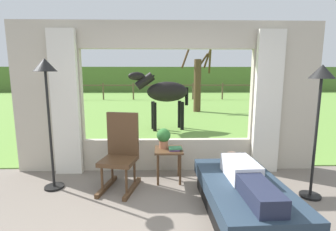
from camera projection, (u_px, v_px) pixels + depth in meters
The scene contains 16 objects.
back_wall_with_window at pixel (167, 100), 4.29m from camera, with size 5.20×0.12×2.55m.
curtain_panel_left at pixel (65, 104), 4.12m from camera, with size 0.44×0.10×2.40m, color silver.
curtain_panel_right at pixel (268, 103), 4.20m from camera, with size 0.44×0.10×2.40m, color silver.
outdoor_pasture_lawn at pixel (163, 102), 15.24m from camera, with size 36.00×21.68×0.02m, color olive.
distant_hill_ridge at pixel (163, 79), 24.76m from camera, with size 36.00×2.00×2.40m, color #527233.
recliner_sofa at pixel (243, 198), 2.98m from camera, with size 0.96×1.73×0.42m.
reclining_person at pixel (246, 176), 2.88m from camera, with size 0.36×1.43×0.22m.
rocking_chair at pixel (121, 152), 3.70m from camera, with size 0.59×0.76×1.12m.
side_table at pixel (169, 155), 3.93m from camera, with size 0.44×0.44×0.52m.
potted_plant at pixel (164, 137), 3.95m from camera, with size 0.22×0.22×0.32m.
book_stack at pixel (175, 149), 3.85m from camera, with size 0.21×0.16×0.05m.
floor_lamp_left at pixel (46, 85), 3.49m from camera, with size 0.32×0.32×1.90m.
floor_lamp_right at pixel (320, 92), 3.23m from camera, with size 0.32×0.32×1.81m.
horse at pixel (165, 92), 7.45m from camera, with size 1.82×0.78×1.73m.
pasture_tree at pixel (198, 81), 11.13m from camera, with size 1.40×1.38×3.24m.
pasture_fence_line at pixel (163, 89), 16.68m from camera, with size 16.10×0.10×1.10m.
Camera 1 is at (-0.10, -2.02, 1.68)m, focal length 26.65 mm.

